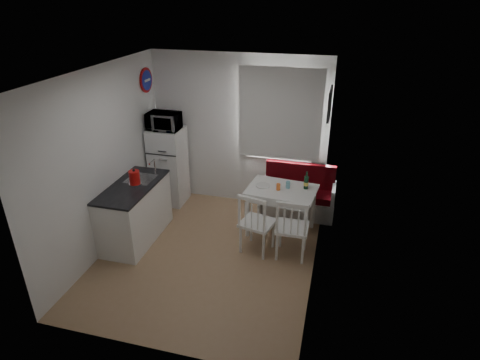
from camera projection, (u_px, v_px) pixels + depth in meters
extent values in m
cube|color=#A17D56|center=(208.00, 255.00, 5.82)|extent=(3.00, 3.50, 0.02)
cube|color=white|center=(201.00, 73.00, 4.70)|extent=(3.00, 3.50, 0.02)
cube|color=white|center=(239.00, 132.00, 6.79)|extent=(3.00, 0.02, 2.60)
cube|color=white|center=(144.00, 249.00, 3.74)|extent=(3.00, 0.02, 2.60)
cube|color=white|center=(104.00, 162.00, 5.60)|extent=(0.02, 3.50, 2.60)
cube|color=white|center=(321.00, 186.00, 4.92)|extent=(0.02, 3.50, 2.60)
cube|color=white|center=(280.00, 117.00, 6.46)|extent=(1.22, 0.06, 1.47)
cube|color=white|center=(280.00, 115.00, 6.38)|extent=(1.35, 0.02, 1.50)
cube|color=white|center=(135.00, 213.00, 6.04)|extent=(0.60, 1.30, 0.86)
cube|color=black|center=(132.00, 186.00, 5.85)|extent=(0.62, 1.32, 0.03)
cube|color=#99999E|center=(141.00, 181.00, 6.07)|extent=(0.40, 0.40, 0.10)
cylinder|color=silver|center=(155.00, 167.00, 6.12)|extent=(0.02, 0.02, 0.26)
cylinder|color=#1A279F|center=(147.00, 80.00, 6.49)|extent=(0.03, 0.40, 0.40)
cube|color=black|center=(330.00, 104.00, 5.56)|extent=(0.04, 0.52, 0.42)
cube|color=white|center=(297.00, 205.00, 6.79)|extent=(1.22, 0.47, 0.34)
cube|color=#53050B|center=(298.00, 194.00, 6.70)|extent=(1.16, 0.43, 0.11)
cube|color=#53050B|center=(300.00, 175.00, 6.74)|extent=(1.16, 0.09, 0.43)
cube|color=white|center=(282.00, 190.00, 6.06)|extent=(1.08, 0.81, 0.04)
cube|color=white|center=(282.00, 195.00, 6.09)|extent=(0.97, 0.70, 0.12)
cylinder|color=white|center=(281.00, 212.00, 6.22)|extent=(0.06, 0.06, 0.72)
cube|color=white|center=(257.00, 223.00, 5.74)|extent=(0.54, 0.52, 0.04)
cube|color=white|center=(255.00, 214.00, 5.46)|extent=(0.43, 0.14, 0.47)
cube|color=white|center=(292.00, 228.00, 5.63)|extent=(0.45, 0.43, 0.04)
cube|color=white|center=(291.00, 219.00, 5.35)|extent=(0.43, 0.05, 0.47)
cube|color=white|center=(169.00, 166.00, 7.02)|extent=(0.55, 0.55, 1.37)
imported|color=white|center=(164.00, 121.00, 6.62)|extent=(0.52, 0.35, 0.29)
cylinder|color=red|center=(135.00, 177.00, 5.80)|extent=(0.19, 0.19, 0.25)
cylinder|color=orange|center=(278.00, 187.00, 6.00)|extent=(0.06, 0.06, 0.10)
cylinder|color=#74B7C6|center=(288.00, 185.00, 6.05)|extent=(0.06, 0.06, 0.11)
cylinder|color=white|center=(263.00, 186.00, 6.13)|extent=(0.22, 0.22, 0.02)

